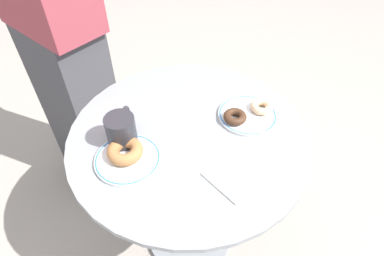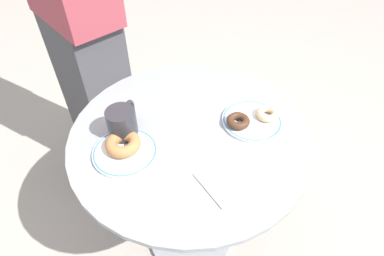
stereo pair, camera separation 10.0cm
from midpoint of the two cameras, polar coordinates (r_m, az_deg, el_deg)
ground_plane at (r=1.63m, az=-2.25°, el=-18.67°), size 7.00×7.00×0.02m
cafe_table at (r=1.19m, az=-2.94°, el=-7.75°), size 0.78×0.78×0.70m
plate_left at (r=0.99m, az=-14.15°, el=-5.47°), size 0.20×0.20×0.01m
plate_right at (r=1.10m, az=7.20°, el=2.18°), size 0.20×0.20×0.01m
donut_cinnamon at (r=0.98m, az=-14.57°, el=-4.20°), size 0.13×0.13×0.04m
donut_glazed at (r=1.11m, az=9.72°, el=3.61°), size 0.09×0.09×0.03m
donut_chocolate at (r=1.06m, az=4.94°, el=1.88°), size 0.08×0.08×0.03m
paper_napkin at (r=0.93m, az=4.68°, el=-8.37°), size 0.17×0.16×0.01m
coffee_mug at (r=1.01m, az=-15.12°, el=-0.51°), size 0.10×0.12×0.10m
person_figure at (r=1.45m, az=-24.44°, el=14.16°), size 0.35×0.45×1.61m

